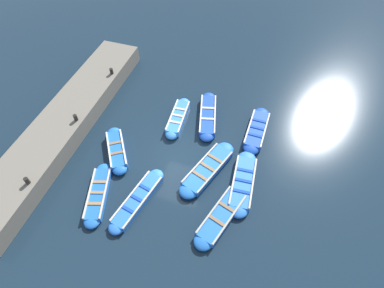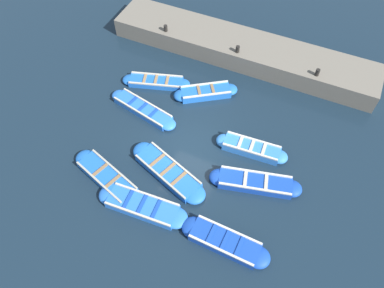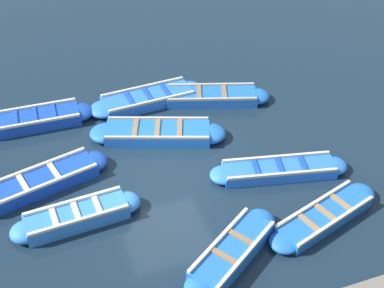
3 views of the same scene
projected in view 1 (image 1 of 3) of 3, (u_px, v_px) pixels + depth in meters
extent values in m
plane|color=#162838|center=(180.00, 159.00, 15.56)|extent=(120.00, 120.00, 0.00)
cube|color=#3884E0|center=(178.00, 118.00, 17.08)|extent=(0.94, 2.54, 0.38)
ellipsoid|color=#3884E0|center=(172.00, 134.00, 16.33)|extent=(0.76, 0.78, 0.38)
ellipsoid|color=#3884E0|center=(184.00, 103.00, 17.83)|extent=(0.76, 0.78, 0.38)
cube|color=silver|center=(184.00, 116.00, 16.85)|extent=(0.24, 2.44, 0.07)
cube|color=silver|center=(172.00, 114.00, 16.95)|extent=(0.24, 2.44, 0.07)
cube|color=beige|center=(175.00, 122.00, 16.60)|extent=(0.69, 0.18, 0.04)
cube|color=beige|center=(178.00, 115.00, 16.91)|extent=(0.69, 0.18, 0.04)
cube|color=beige|center=(180.00, 109.00, 17.23)|extent=(0.69, 0.18, 0.04)
cube|color=blue|center=(222.00, 216.00, 13.42)|extent=(1.76, 3.01, 0.32)
ellipsoid|color=blue|center=(204.00, 241.00, 12.71)|extent=(1.08, 1.10, 0.32)
ellipsoid|color=blue|center=(238.00, 193.00, 14.14)|extent=(1.08, 1.10, 0.32)
cube|color=#B2AD9E|center=(230.00, 219.00, 13.12)|extent=(0.94, 2.69, 0.07)
cube|color=#B2AD9E|center=(214.00, 208.00, 13.42)|extent=(0.94, 2.69, 0.07)
cube|color=olive|center=(217.00, 221.00, 13.08)|extent=(0.82, 0.38, 0.04)
cube|color=olive|center=(227.00, 207.00, 13.48)|extent=(0.82, 0.38, 0.04)
cube|color=#1947B7|center=(257.00, 130.00, 16.53)|extent=(1.03, 2.66, 0.36)
ellipsoid|color=#1947B7|center=(251.00, 148.00, 15.77)|extent=(0.90, 0.93, 0.36)
ellipsoid|color=#1947B7|center=(261.00, 114.00, 17.30)|extent=(0.90, 0.93, 0.36)
cube|color=silver|center=(265.00, 130.00, 16.28)|extent=(0.16, 2.58, 0.07)
cube|color=silver|center=(250.00, 126.00, 16.46)|extent=(0.16, 2.58, 0.07)
cube|color=#1947B7|center=(255.00, 135.00, 16.05)|extent=(0.84, 0.17, 0.04)
cube|color=#1947B7|center=(257.00, 128.00, 16.38)|extent=(0.84, 0.17, 0.04)
cube|color=#1947B7|center=(259.00, 121.00, 16.70)|extent=(0.84, 0.17, 0.04)
cube|color=blue|center=(137.00, 200.00, 13.91)|extent=(1.41, 3.15, 0.30)
ellipsoid|color=blue|center=(117.00, 227.00, 13.10)|extent=(0.87, 0.89, 0.30)
ellipsoid|color=blue|center=(156.00, 176.00, 14.73)|extent=(0.87, 0.89, 0.30)
cube|color=beige|center=(143.00, 202.00, 13.66)|extent=(0.71, 2.94, 0.07)
cube|color=beige|center=(131.00, 195.00, 13.88)|extent=(0.71, 2.94, 0.07)
cube|color=#1947B7|center=(128.00, 209.00, 13.43)|extent=(0.71, 0.28, 0.04)
cube|color=#1947B7|center=(137.00, 198.00, 13.78)|extent=(0.71, 0.28, 0.04)
cube|color=#1947B7|center=(145.00, 188.00, 14.13)|extent=(0.71, 0.28, 0.04)
cube|color=blue|center=(208.00, 169.00, 14.95)|extent=(1.98, 3.21, 0.35)
ellipsoid|color=blue|center=(189.00, 190.00, 14.20)|extent=(1.20, 1.22, 0.35)
ellipsoid|color=blue|center=(224.00, 150.00, 15.69)|extent=(1.20, 1.22, 0.35)
cube|color=#B2AD9E|center=(215.00, 172.00, 14.61)|extent=(1.08, 2.84, 0.07)
cube|color=#B2AD9E|center=(200.00, 162.00, 14.96)|extent=(1.08, 2.84, 0.07)
cube|color=olive|center=(200.00, 176.00, 14.48)|extent=(0.89, 0.43, 0.04)
cube|color=olive|center=(208.00, 167.00, 14.79)|extent=(0.89, 0.43, 0.04)
cube|color=olive|center=(215.00, 158.00, 15.11)|extent=(0.89, 0.43, 0.04)
cube|color=#1947B7|center=(208.00, 116.00, 17.20)|extent=(1.58, 3.13, 0.36)
ellipsoid|color=#1947B7|center=(207.00, 136.00, 16.28)|extent=(0.99, 1.01, 0.36)
ellipsoid|color=#1947B7|center=(209.00, 98.00, 18.13)|extent=(0.99, 1.01, 0.36)
cube|color=silver|center=(215.00, 113.00, 17.02)|extent=(0.79, 2.87, 0.07)
cube|color=silver|center=(201.00, 113.00, 17.05)|extent=(0.79, 2.87, 0.07)
cube|color=beige|center=(208.00, 119.00, 16.78)|extent=(0.78, 0.32, 0.04)
cube|color=beige|center=(208.00, 108.00, 17.31)|extent=(0.78, 0.32, 0.04)
cube|color=blue|center=(98.00, 194.00, 14.12)|extent=(1.58, 2.81, 0.28)
ellipsoid|color=blue|center=(92.00, 221.00, 13.28)|extent=(0.94, 0.95, 0.28)
ellipsoid|color=blue|center=(104.00, 170.00, 14.95)|extent=(0.94, 0.95, 0.28)
cube|color=beige|center=(105.00, 192.00, 13.98)|extent=(0.87, 2.54, 0.07)
cube|color=beige|center=(89.00, 192.00, 13.98)|extent=(0.87, 2.54, 0.07)
cube|color=#9E7A51|center=(95.00, 204.00, 13.64)|extent=(0.72, 0.35, 0.04)
cube|color=#9E7A51|center=(97.00, 192.00, 13.99)|extent=(0.72, 0.35, 0.04)
cube|color=#9E7A51|center=(100.00, 182.00, 14.34)|extent=(0.72, 0.35, 0.04)
cube|color=blue|center=(117.00, 150.00, 15.66)|extent=(2.02, 2.46, 0.37)
ellipsoid|color=blue|center=(120.00, 169.00, 14.95)|extent=(1.06, 1.06, 0.37)
ellipsoid|color=blue|center=(114.00, 133.00, 16.38)|extent=(1.06, 1.06, 0.37)
cube|color=silver|center=(123.00, 146.00, 15.55)|extent=(1.38, 2.01, 0.07)
cube|color=silver|center=(109.00, 149.00, 15.43)|extent=(1.38, 2.01, 0.07)
cube|color=olive|center=(117.00, 153.00, 15.30)|extent=(0.67, 0.52, 0.04)
cube|color=olive|center=(115.00, 143.00, 15.70)|extent=(0.67, 0.52, 0.04)
cube|color=blue|center=(243.00, 182.00, 14.48)|extent=(1.18, 2.92, 0.33)
ellipsoid|color=blue|center=(238.00, 209.00, 13.62)|extent=(0.98, 1.01, 0.33)
ellipsoid|color=blue|center=(247.00, 159.00, 15.34)|extent=(0.98, 1.01, 0.33)
cube|color=beige|center=(253.00, 182.00, 14.25)|extent=(0.26, 2.80, 0.07)
cube|color=beige|center=(234.00, 178.00, 14.39)|extent=(0.26, 2.80, 0.07)
cube|color=#1947B7|center=(242.00, 191.00, 13.97)|extent=(0.89, 0.20, 0.04)
cube|color=#1947B7|center=(243.00, 181.00, 14.34)|extent=(0.89, 0.20, 0.04)
cube|color=#1947B7|center=(245.00, 170.00, 14.70)|extent=(0.89, 0.20, 0.04)
cube|color=slate|center=(65.00, 123.00, 16.43)|extent=(2.49, 14.12, 1.02)
cylinder|color=black|center=(27.00, 181.00, 13.34)|extent=(0.20, 0.20, 0.35)
cylinder|color=black|center=(76.00, 118.00, 15.72)|extent=(0.20, 0.20, 0.35)
cylinder|color=black|center=(111.00, 71.00, 18.10)|extent=(0.20, 0.20, 0.35)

